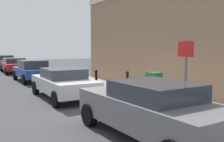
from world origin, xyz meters
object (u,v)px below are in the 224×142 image
Objects in this scene: utility_cabinet at (154,88)px; bollard_far_kerb at (96,80)px; bollard_near_cabinet at (127,82)px; street_sign at (186,68)px; car_silver at (63,82)px; car_red at (14,65)px; car_green at (5,62)px; car_blue at (32,70)px; car_grey at (151,108)px.

utility_cabinet is 3.38m from bollard_far_kerb.
street_sign reaches higher than bollard_near_cabinet.
car_silver is at bearing 154.23° from bollard_near_cabinet.
bollard_near_cabinet is 1.60m from bollard_far_kerb.
bollard_near_cabinet is at bearing -115.52° from car_silver.
car_red is 14.41m from bollard_near_cabinet.
car_green reaches higher than utility_cabinet.
car_red is 18.52m from street_sign.
car_red is (-0.06, 6.48, -0.03)m from car_blue.
car_silver reaches higher than bollard_far_kerb.
car_green is 23.72m from street_sign.
car_blue reaches higher than car_red.
car_grey is at bearing 178.68° from car_blue.
street_sign reaches higher than car_blue.
street_sign is at bearing -173.84° from car_red.
utility_cabinet is (2.39, -16.16, -0.02)m from car_red.
street_sign reaches higher than bollard_far_kerb.
car_green is 3.85× the size of bollard_far_kerb.
utility_cabinet reaches higher than bollard_far_kerb.
utility_cabinet is (2.33, -9.68, -0.05)m from car_blue.
bollard_far_kerb is at bearing 103.84° from utility_cabinet.
car_silver is at bearing 108.03° from street_sign.
street_sign reaches higher than car_silver.
utility_cabinet is (2.47, -3.21, -0.02)m from car_silver.
car_grey is 1.05× the size of car_silver.
bollard_far_kerb is (1.52, -6.40, -0.03)m from car_blue.
car_green is at bearing 0.29° from car_silver.
car_grey is 4.30× the size of bollard_far_kerb.
utility_cabinet is at bearing -142.13° from car_silver.
bollard_far_kerb is at bearing -15.66° from car_grey.
bollard_far_kerb is at bearing -168.02° from car_blue.
car_red is 3.77× the size of utility_cabinet.
car_grey is at bearing -178.86° from car_red.
car_silver is at bearing 0.03° from car_grey.
bollard_far_kerb is at bearing -87.17° from car_silver.
bollard_near_cabinet is (2.58, -19.41, -0.02)m from car_green.
bollard_near_cabinet is at bearing -28.93° from car_grey.
car_blue is 0.91× the size of car_red.
car_green is 3.48× the size of utility_cabinet.
utility_cabinet is (2.48, -21.38, -0.05)m from car_green.
bollard_near_cabinet is (2.41, 4.65, -0.05)m from car_grey.
car_blue is at bearing -0.98° from car_silver.
car_grey is 4.30× the size of bollard_near_cabinet.
car_blue is 1.72× the size of street_sign.
car_green reaches higher than car_blue.
car_red is at bearing -0.10° from car_silver.
car_silver reaches higher than bollard_near_cabinet.
street_sign is at bearing -173.60° from car_blue.
car_red is at bearing -0.89° from car_blue.
bollard_near_cabinet is at bearing -163.91° from car_blue.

